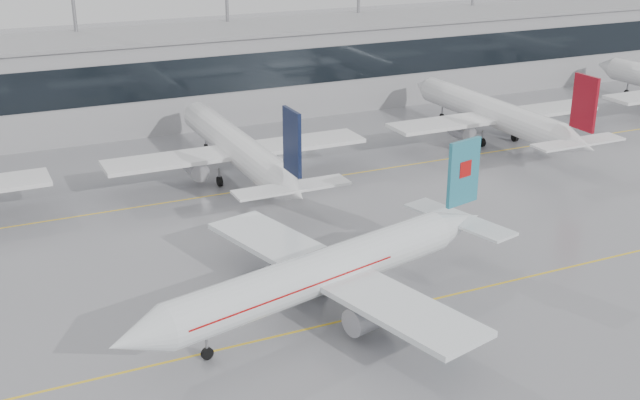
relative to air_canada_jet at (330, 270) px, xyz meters
name	(u,v)px	position (x,y,z in m)	size (l,w,h in m)	color
ground	(386,310)	(3.87, -1.89, -3.45)	(320.00, 320.00, 0.00)	gray
taxi_line_main	(386,310)	(3.87, -1.89, -3.45)	(120.00, 0.25, 0.01)	yellow
taxi_line_north	(250,190)	(3.87, 28.11, -3.45)	(120.00, 0.25, 0.01)	yellow
terminal	(169,78)	(3.87, 60.11, 2.55)	(180.00, 15.00, 12.00)	#949498
terminal_glass	(183,78)	(3.87, 52.56, 4.05)	(180.00, 0.20, 5.00)	black
terminal_roof	(166,34)	(3.87, 60.11, 8.75)	(182.00, 16.00, 0.40)	gray
light_masts	(154,19)	(3.87, 66.11, 9.89)	(156.40, 1.00, 22.60)	gray
air_canada_jet	(330,270)	(0.00, 0.00, 0.00)	(34.90, 28.06, 10.94)	white
parked_jet_c	(237,148)	(3.87, 31.80, 0.26)	(29.64, 36.96, 11.72)	white
parked_jet_d	(495,114)	(38.87, 31.80, 0.26)	(29.64, 36.96, 11.72)	white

